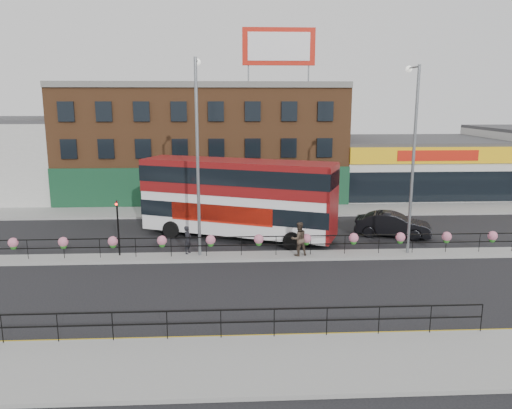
{
  "coord_description": "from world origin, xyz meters",
  "views": [
    {
      "loc": [
        -1.59,
        -27.46,
        8.89
      ],
      "look_at": [
        0.0,
        3.0,
        2.5
      ],
      "focal_mm": 35.0,
      "sensor_mm": 36.0,
      "label": 1
    }
  ],
  "objects_px": {
    "pedestrian_b": "(299,239)",
    "lamp_column_west": "(198,141)",
    "double_decker_bus": "(238,191)",
    "car": "(393,225)",
    "pedestrian_a": "(188,240)",
    "lamp_column_east": "(413,144)"
  },
  "relations": [
    {
      "from": "car",
      "to": "pedestrian_a",
      "type": "distance_m",
      "value": 13.71
    },
    {
      "from": "double_decker_bus",
      "to": "car",
      "type": "relative_size",
      "value": 2.48
    },
    {
      "from": "car",
      "to": "lamp_column_east",
      "type": "xyz_separation_m",
      "value": [
        -0.43,
        -3.78,
        5.68
      ]
    },
    {
      "from": "pedestrian_b",
      "to": "pedestrian_a",
      "type": "bearing_deg",
      "value": -22.98
    },
    {
      "from": "lamp_column_west",
      "to": "lamp_column_east",
      "type": "distance_m",
      "value": 12.11
    },
    {
      "from": "car",
      "to": "lamp_column_east",
      "type": "height_order",
      "value": "lamp_column_east"
    },
    {
      "from": "lamp_column_east",
      "to": "pedestrian_a",
      "type": "bearing_deg",
      "value": 178.88
    },
    {
      "from": "pedestrian_a",
      "to": "lamp_column_west",
      "type": "distance_m",
      "value": 5.77
    },
    {
      "from": "lamp_column_west",
      "to": "pedestrian_b",
      "type": "bearing_deg",
      "value": -6.37
    },
    {
      "from": "pedestrian_a",
      "to": "car",
      "type": "bearing_deg",
      "value": -53.84
    },
    {
      "from": "car",
      "to": "lamp_column_west",
      "type": "distance_m",
      "value": 14.31
    },
    {
      "from": "car",
      "to": "lamp_column_east",
      "type": "bearing_deg",
      "value": -166.53
    },
    {
      "from": "double_decker_bus",
      "to": "pedestrian_a",
      "type": "bearing_deg",
      "value": -129.3
    },
    {
      "from": "pedestrian_a",
      "to": "lamp_column_west",
      "type": "bearing_deg",
      "value": -75.16
    },
    {
      "from": "pedestrian_a",
      "to": "pedestrian_b",
      "type": "xyz_separation_m",
      "value": [
        6.38,
        -0.71,
        0.16
      ]
    },
    {
      "from": "double_decker_bus",
      "to": "car",
      "type": "bearing_deg",
      "value": -0.71
    },
    {
      "from": "pedestrian_b",
      "to": "lamp_column_west",
      "type": "bearing_deg",
      "value": -22.98
    },
    {
      "from": "double_decker_bus",
      "to": "car",
      "type": "xyz_separation_m",
      "value": [
        10.25,
        -0.13,
        -2.34
      ]
    },
    {
      "from": "lamp_column_west",
      "to": "lamp_column_east",
      "type": "bearing_deg",
      "value": -0.81
    },
    {
      "from": "pedestrian_a",
      "to": "pedestrian_b",
      "type": "distance_m",
      "value": 6.42
    },
    {
      "from": "pedestrian_b",
      "to": "lamp_column_west",
      "type": "height_order",
      "value": "lamp_column_west"
    },
    {
      "from": "pedestrian_a",
      "to": "lamp_column_west",
      "type": "relative_size",
      "value": 0.15
    }
  ]
}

